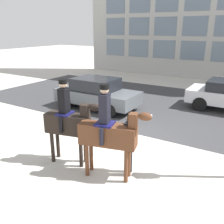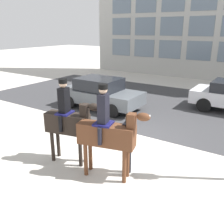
{
  "view_description": "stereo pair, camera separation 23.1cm",
  "coord_description": "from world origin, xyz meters",
  "px_view_note": "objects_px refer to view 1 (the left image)",
  "views": [
    {
      "loc": [
        3.94,
        -7.49,
        3.86
      ],
      "look_at": [
        0.23,
        -1.46,
        1.48
      ],
      "focal_mm": 40.0,
      "sensor_mm": 36.0,
      "label": 1
    },
    {
      "loc": [
        4.13,
        -7.36,
        3.86
      ],
      "look_at": [
        0.23,
        -1.46,
        1.48
      ],
      "focal_mm": 40.0,
      "sensor_mm": 36.0,
      "label": 2
    }
  ],
  "objects_px": {
    "pedestrian_bystander": "(129,140)",
    "street_car_near_lane": "(97,93)",
    "mounted_horse_lead": "(69,121)",
    "mounted_horse_companion": "(109,132)"
  },
  "relations": [
    {
      "from": "pedestrian_bystander",
      "to": "street_car_near_lane",
      "type": "distance_m",
      "value": 6.21
    },
    {
      "from": "mounted_horse_lead",
      "to": "street_car_near_lane",
      "type": "height_order",
      "value": "mounted_horse_lead"
    },
    {
      "from": "pedestrian_bystander",
      "to": "mounted_horse_companion",
      "type": "bearing_deg",
      "value": 33.21
    },
    {
      "from": "mounted_horse_lead",
      "to": "pedestrian_bystander",
      "type": "height_order",
      "value": "mounted_horse_lead"
    },
    {
      "from": "mounted_horse_lead",
      "to": "mounted_horse_companion",
      "type": "bearing_deg",
      "value": -14.4
    },
    {
      "from": "mounted_horse_companion",
      "to": "pedestrian_bystander",
      "type": "relative_size",
      "value": 1.47
    },
    {
      "from": "mounted_horse_companion",
      "to": "pedestrian_bystander",
      "type": "distance_m",
      "value": 0.61
    },
    {
      "from": "pedestrian_bystander",
      "to": "mounted_horse_lead",
      "type": "bearing_deg",
      "value": -0.31
    },
    {
      "from": "mounted_horse_companion",
      "to": "street_car_near_lane",
      "type": "relative_size",
      "value": 0.61
    },
    {
      "from": "mounted_horse_companion",
      "to": "pedestrian_bystander",
      "type": "xyz_separation_m",
      "value": [
        0.39,
        0.38,
        -0.28
      ]
    }
  ]
}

